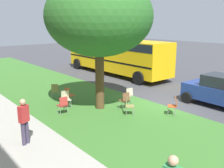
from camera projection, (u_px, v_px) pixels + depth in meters
ground at (164, 104)px, 13.83m from camera, size 80.00×80.00×0.00m
grass_verge at (119, 117)px, 11.86m from camera, size 48.00×6.00×0.01m
sidewalk_strip at (25, 146)px, 9.15m from camera, size 48.00×2.80×0.01m
street_tree at (99, 17)px, 12.13m from camera, size 5.09×5.09×6.40m
chair_0 at (125, 99)px, 12.87m from camera, size 0.47×0.46×0.88m
chair_1 at (128, 105)px, 12.06m from camera, size 0.59×0.59×0.88m
chair_2 at (55, 90)px, 14.63m from camera, size 0.59×0.59×0.88m
chair_3 at (66, 98)px, 13.11m from camera, size 0.50×0.50×0.88m
chair_4 at (174, 105)px, 12.06m from camera, size 0.59×0.58×0.88m
chair_5 at (69, 94)px, 13.79m from camera, size 0.44×0.45×0.88m
chair_6 at (128, 94)px, 13.73m from camera, size 0.46×0.45×0.88m
chair_7 at (63, 104)px, 12.13m from camera, size 0.44×0.44×0.88m
parked_car at (221, 91)px, 13.25m from camera, size 3.70×1.92×1.65m
school_bus at (115, 53)px, 21.40m from camera, size 10.40×2.80×2.88m
pedestrian_1 at (24, 120)px, 9.08m from camera, size 0.34×0.41×1.69m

